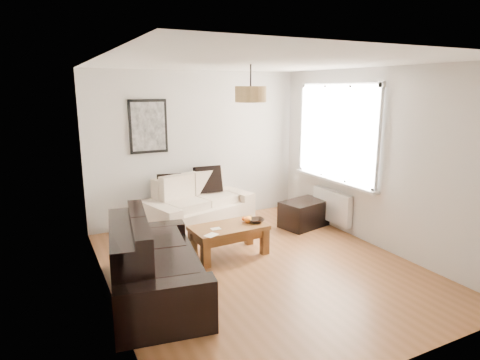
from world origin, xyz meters
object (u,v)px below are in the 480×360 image
loveseat_cream (199,203)px  ottoman (304,214)px  sofa_leather (155,260)px  coffee_table (229,240)px

loveseat_cream → ottoman: 1.79m
sofa_leather → ottoman: bearing=-58.5°
sofa_leather → loveseat_cream: bearing=-24.3°
sofa_leather → coffee_table: (1.22, 0.65, -0.21)m
sofa_leather → coffee_table: 1.40m
ottoman → loveseat_cream: bearing=156.4°
coffee_table → ottoman: (1.66, 0.54, 0.01)m
coffee_table → ottoman: 1.75m
sofa_leather → coffee_table: bearing=-52.7°
coffee_table → ottoman: ottoman is taller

